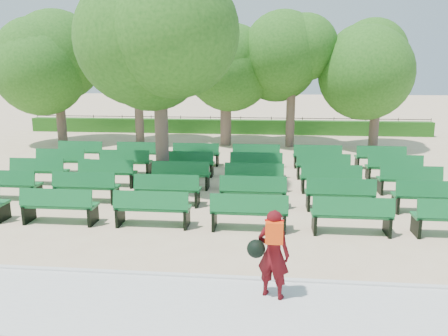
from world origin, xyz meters
name	(u,v)px	position (x,y,z in m)	size (l,w,h in m)	color
ground	(185,192)	(0.00, 0.00, 0.00)	(120.00, 120.00, 0.00)	#D3B38C
paving	(108,304)	(0.00, -7.40, 0.03)	(30.00, 2.20, 0.06)	silver
curb	(128,274)	(0.00, -6.25, 0.05)	(30.00, 0.12, 0.10)	silver
hedge	(225,127)	(0.00, 14.00, 0.45)	(26.00, 0.70, 0.90)	#1F5415
fence	(226,133)	(0.00, 14.40, 0.00)	(26.00, 0.10, 1.02)	black
tree_line	(218,144)	(0.00, 10.00, 0.00)	(21.80, 6.80, 7.04)	#2A621A
bench_array	(217,186)	(1.04, 0.48, 0.10)	(2.00, 0.62, 1.26)	#10602A
tree_among	(159,55)	(-0.96, 0.81, 4.57)	(5.03, 5.03, 6.85)	brown
person	(272,253)	(2.88, -6.88, 0.91)	(0.82, 0.59, 1.65)	#4C0A0F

